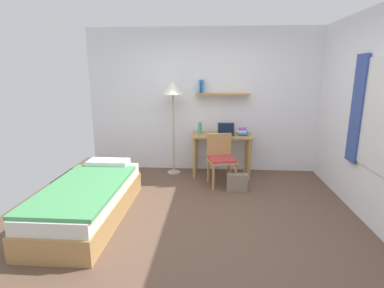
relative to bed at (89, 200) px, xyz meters
name	(u,v)px	position (x,y,z in m)	size (l,w,h in m)	color
ground_plane	(204,218)	(1.46, 0.09, -0.24)	(5.28, 5.28, 0.00)	brown
wall_back	(208,101)	(1.46, 2.12, 1.06)	(4.40, 0.27, 2.60)	white
wall_right	(381,119)	(3.48, 0.10, 1.06)	(0.10, 4.40, 2.60)	white
bed	(89,200)	(0.00, 0.00, 0.00)	(0.87, 2.01, 0.54)	#B2844C
desk	(222,142)	(1.72, 1.79, 0.36)	(1.05, 0.53, 0.75)	#B2844C
desk_chair	(221,157)	(1.70, 1.30, 0.23)	(0.52, 0.51, 0.84)	#B2844C
standing_lamp	(173,94)	(0.85, 1.81, 1.22)	(0.37, 0.37, 1.67)	#B2A893
laptop	(226,132)	(1.79, 1.79, 0.56)	(0.30, 0.21, 0.20)	#2D2D33
water_bottle	(200,128)	(1.33, 1.86, 0.61)	(0.07, 0.07, 0.20)	#42A87F
book_stack	(242,131)	(2.08, 1.82, 0.56)	(0.21, 0.24, 0.11)	#D13D38
handbag	(237,182)	(1.96, 1.04, -0.09)	(0.32, 0.13, 0.44)	gray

